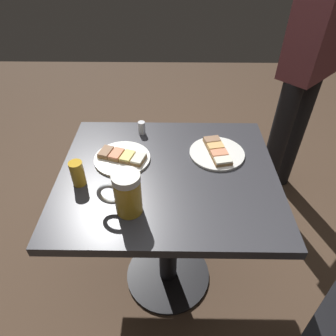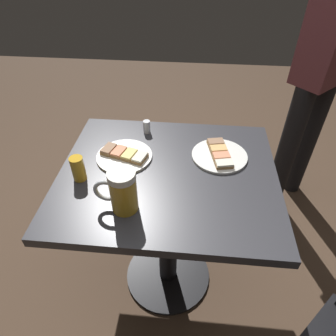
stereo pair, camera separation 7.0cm
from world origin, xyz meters
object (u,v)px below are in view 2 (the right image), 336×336
at_px(salt_shaker, 147,127).
at_px(patron_standing, 327,58).
at_px(plate_far, 220,155).
at_px(beer_glass_small, 78,169).
at_px(beer_mug, 122,191).
at_px(plate_near, 124,155).

distance_m(salt_shaker, patron_standing, 0.96).
relative_size(salt_shaker, patron_standing, 0.04).
bearing_deg(patron_standing, plate_far, 3.81).
xyz_separation_m(beer_glass_small, patron_standing, (-1.05, -0.75, 0.16)).
height_order(beer_mug, beer_glass_small, beer_mug).
bearing_deg(plate_far, plate_near, 5.93).
relative_size(beer_mug, patron_standing, 0.10).
xyz_separation_m(plate_near, beer_mug, (-0.05, 0.27, 0.07)).
relative_size(beer_mug, beer_glass_small, 1.61).
relative_size(plate_far, beer_glass_small, 2.32).
xyz_separation_m(beer_mug, patron_standing, (-0.86, -0.88, 0.13)).
distance_m(plate_near, plate_far, 0.39).
xyz_separation_m(beer_glass_small, salt_shaker, (-0.20, -0.33, -0.02)).
bearing_deg(patron_standing, salt_shaker, -17.05).
xyz_separation_m(beer_mug, beer_glass_small, (0.19, -0.13, -0.03)).
bearing_deg(beer_glass_small, plate_near, -134.20).
distance_m(beer_mug, beer_glass_small, 0.23).
relative_size(beer_glass_small, patron_standing, 0.06).
xyz_separation_m(plate_near, salt_shaker, (-0.06, -0.19, 0.02)).
height_order(plate_near, plate_far, same).
xyz_separation_m(plate_far, beer_glass_small, (0.52, 0.18, 0.04)).
relative_size(plate_near, beer_mug, 1.43).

